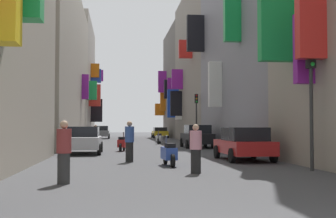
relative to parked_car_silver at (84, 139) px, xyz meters
name	(u,v)px	position (x,y,z in m)	size (l,w,h in m)	color
ground_plane	(141,145)	(3.64, 9.88, -0.77)	(140.00, 140.00, 0.00)	#424244
building_left_mid_b	(41,67)	(-4.36, 12.20, 5.54)	(7.05, 23.92, 12.62)	#9E9384
building_left_mid_c	(68,81)	(-4.34, 32.00, 6.43)	(7.40, 15.72, 14.41)	gray
building_right_mid_a	(270,51)	(11.62, 3.12, 5.59)	(7.37, 15.85, 12.71)	gray
building_right_mid_b	(215,67)	(11.62, 18.90, 6.72)	(7.27, 15.70, 15.00)	gray
building_right_mid_c	(191,84)	(11.62, 33.32, 6.34)	(7.37, 13.13, 14.22)	slate
parked_car_silver	(84,139)	(0.00, 0.00, 0.00)	(1.96, 4.28, 1.46)	#B7B7BC
parked_car_black	(197,136)	(7.28, 5.64, 0.04)	(1.92, 3.92, 1.56)	black
parked_car_yellow	(160,132)	(7.25, 30.91, -0.05)	(1.93, 4.03, 1.33)	gold
parked_car_red	(244,143)	(7.24, -5.61, -0.02)	(1.92, 4.01, 1.43)	#B21E1E
parked_car_grey	(101,132)	(-0.02, 28.30, 0.02)	(2.02, 4.01, 1.51)	slate
scooter_white	(159,138)	(5.32, 12.36, -0.30)	(0.66, 1.86, 1.13)	silver
scooter_red	(122,143)	(2.11, 2.09, -0.30)	(0.62, 1.81, 1.13)	red
scooter_blue	(169,153)	(3.72, -7.72, -0.30)	(0.52, 1.96, 1.13)	#2D4CAD
pedestrian_crossing	(96,133)	(-0.18, 17.92, 0.04)	(0.54, 0.54, 1.62)	black
pedestrian_near_left	(129,142)	(2.29, -5.93, 0.08)	(0.48, 0.48, 1.70)	black
pedestrian_near_right	(196,149)	(4.24, -10.43, 0.00)	(0.42, 0.42, 1.55)	black
pedestrian_mid_street	(64,152)	(0.41, -12.52, 0.04)	(0.52, 0.52, 1.63)	#303030
traffic_light_near_corner	(196,110)	(8.27, 11.18, 2.04)	(0.26, 0.34, 4.11)	#2D2D2D
traffic_light_far_corner	(311,85)	(8.24, -10.11, 2.09)	(0.26, 0.34, 4.18)	#2D2D2D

